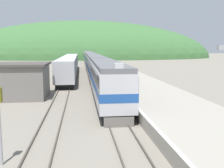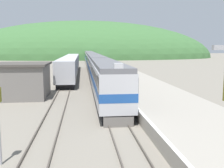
# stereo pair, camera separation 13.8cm
# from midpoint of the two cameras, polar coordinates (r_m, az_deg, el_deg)

# --- Properties ---
(track_main) EXTENTS (1.52, 180.00, 0.16)m
(track_main) POSITION_cam_midpoint_polar(r_m,az_deg,el_deg) (69.86, -4.64, 3.28)
(track_main) COLOR #4C443D
(track_main) RESTS_ON ground
(track_siding) EXTENTS (1.52, 180.00, 0.16)m
(track_siding) POSITION_cam_midpoint_polar(r_m,az_deg,el_deg) (69.85, -8.74, 3.22)
(track_siding) COLOR #4C443D
(track_siding) RESTS_ON ground
(platform) EXTENTS (7.17, 140.00, 0.96)m
(platform) POSITION_cam_midpoint_polar(r_m,az_deg,el_deg) (50.47, 2.18, 1.96)
(platform) COLOR #9E9689
(platform) RESTS_ON ground
(distant_hills) EXTENTS (140.91, 63.41, 40.07)m
(distant_hills) POSITION_cam_midpoint_polar(r_m,az_deg,el_deg) (146.32, -5.80, 5.68)
(distant_hills) COLOR #3D6B38
(distant_hills) RESTS_ON ground
(station_shed) EXTENTS (6.11, 6.50, 3.99)m
(station_shed) POSITION_cam_midpoint_polar(r_m,az_deg,el_deg) (31.89, -19.17, 0.78)
(station_shed) COLOR slate
(station_shed) RESTS_ON ground
(express_train_lead_car) EXTENTS (2.87, 19.37, 4.64)m
(express_train_lead_car) POSITION_cam_midpoint_polar(r_m,az_deg,el_deg) (27.96, -1.37, 0.94)
(express_train_lead_car) COLOR black
(express_train_lead_car) RESTS_ON ground
(carriage_second) EXTENTS (2.86, 19.41, 4.28)m
(carriage_second) POSITION_cam_midpoint_polar(r_m,az_deg,el_deg) (48.32, -3.68, 3.88)
(carriage_second) COLOR black
(carriage_second) RESTS_ON ground
(carriage_third) EXTENTS (2.86, 19.41, 4.28)m
(carriage_third) POSITION_cam_midpoint_polar(r_m,az_deg,el_deg) (68.55, -4.62, 5.08)
(carriage_third) COLOR black
(carriage_third) RESTS_ON ground
(carriage_fourth) EXTENTS (2.86, 19.41, 4.28)m
(carriage_fourth) POSITION_cam_midpoint_polar(r_m,az_deg,el_deg) (88.81, -5.13, 5.73)
(carriage_fourth) COLOR black
(carriage_fourth) RESTS_ON ground
(carriage_fifth) EXTENTS (2.86, 19.41, 4.28)m
(carriage_fifth) POSITION_cam_midpoint_polar(r_m,az_deg,el_deg) (109.07, -5.45, 6.14)
(carriage_fifth) COLOR black
(carriage_fifth) RESTS_ON ground
(siding_train) EXTENTS (2.90, 41.69, 3.92)m
(siding_train) POSITION_cam_midpoint_polar(r_m,az_deg,el_deg) (55.99, -9.24, 4.04)
(siding_train) COLOR black
(siding_train) RESTS_ON ground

